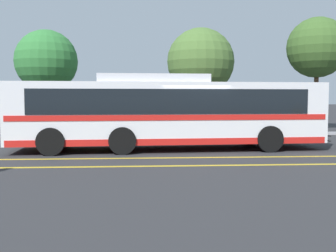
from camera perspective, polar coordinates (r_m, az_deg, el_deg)
ground_plane at (r=15.58m, az=3.61°, el=-3.45°), size 220.00×220.00×0.00m
lane_strip_0 at (r=13.44m, az=0.61°, el=-4.63°), size 32.01×0.20×0.01m
lane_strip_1 at (r=11.87m, az=1.20°, el=-5.80°), size 32.01×0.20×0.01m
curb_strip at (r=21.32m, az=-1.01°, el=-1.21°), size 40.01×0.36×0.15m
transit_bus at (r=15.49m, az=-0.06°, el=2.13°), size 12.43×3.13×2.94m
parked_car_1 at (r=19.99m, az=-12.74°, el=0.20°), size 4.18×1.90×1.46m
parked_car_2 at (r=20.26m, az=2.95°, el=0.25°), size 4.01×2.11×1.34m
tree_0 at (r=26.14m, az=-17.23°, el=8.97°), size 3.89×3.89×6.31m
tree_1 at (r=24.76m, az=4.75°, el=9.26°), size 4.16×4.16×6.37m
tree_2 at (r=26.81m, az=20.84°, el=10.56°), size 3.77×3.77×7.10m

